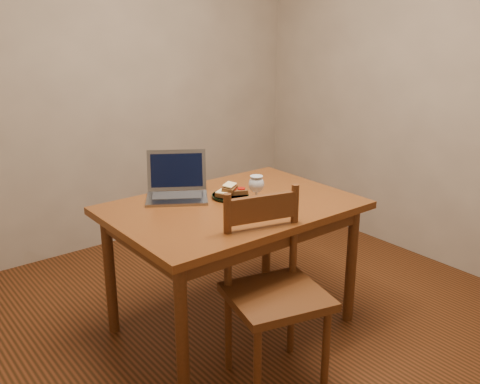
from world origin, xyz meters
TOP-DOWN VIEW (x-y plane):
  - floor at (0.00, 0.00)m, footprint 3.20×3.20m
  - back_wall at (0.00, 1.61)m, footprint 3.20×0.02m
  - right_wall at (1.61, 0.00)m, footprint 0.02×3.20m
  - table at (-0.09, 0.05)m, footprint 1.30×0.90m
  - chair at (-0.21, -0.44)m, footprint 0.53×0.51m
  - plate at (-0.03, 0.14)m, footprint 0.21×0.21m
  - sandwich_cheese at (-0.07, 0.15)m, footprint 0.12×0.10m
  - sandwich_tomato at (0.01, 0.13)m, footprint 0.13×0.11m
  - sandwich_top at (-0.03, 0.15)m, footprint 0.12×0.11m
  - milk_glass at (0.01, -0.03)m, footprint 0.08×0.08m
  - laptop at (-0.25, 0.36)m, footprint 0.44×0.44m

SIDE VIEW (x-z plane):
  - floor at x=0.00m, z-range -0.02..0.00m
  - chair at x=-0.21m, z-range 0.27..0.75m
  - table at x=-0.09m, z-range 0.28..1.02m
  - plate at x=-0.03m, z-range 0.74..0.76m
  - sandwich_cheese at x=-0.07m, z-range 0.76..0.79m
  - sandwich_tomato at x=0.01m, z-range 0.76..0.79m
  - sandwich_top at x=-0.03m, z-range 0.78..0.81m
  - laptop at x=-0.25m, z-range 0.68..0.92m
  - milk_glass at x=0.01m, z-range 0.74..0.90m
  - back_wall at x=0.00m, z-range 0.00..2.60m
  - right_wall at x=1.61m, z-range 0.00..2.60m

